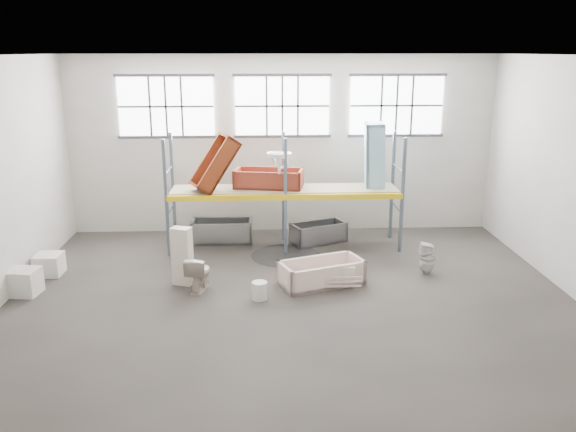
{
  "coord_description": "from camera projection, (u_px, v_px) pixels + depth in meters",
  "views": [
    {
      "loc": [
        -0.6,
        -11.49,
        5.09
      ],
      "look_at": [
        0.0,
        1.5,
        1.4
      ],
      "focal_mm": 36.52,
      "sensor_mm": 36.0,
      "label": 1
    }
  ],
  "objects": [
    {
      "name": "cistern_spare",
      "position": [
        345.0,
        275.0,
        12.99
      ],
      "size": [
        0.46,
        0.25,
        0.42
      ],
      "primitive_type": "cube",
      "rotation": [
        0.0,
        0.0,
        -0.11
      ],
      "color": "beige",
      "rests_on": "bathtub_beige"
    },
    {
      "name": "window_left",
      "position": [
        166.0,
        106.0,
        16.08
      ],
      "size": [
        2.6,
        0.04,
        1.6
      ],
      "primitive_type": "cube",
      "color": "white",
      "rests_on": "wall_back"
    },
    {
      "name": "rack_beam_back",
      "position": [
        284.0,
        187.0,
        15.99
      ],
      "size": [
        6.0,
        0.1,
        0.14
      ],
      "primitive_type": "cube",
      "color": "yellow",
      "rests_on": "floor"
    },
    {
      "name": "rack_upright_la",
      "position": [
        166.0,
        199.0,
        14.7
      ],
      "size": [
        0.08,
        0.08,
        3.0
      ],
      "primitive_type": "cube",
      "color": "slate",
      "rests_on": "floor"
    },
    {
      "name": "rack_upright_rb",
      "position": [
        392.0,
        185.0,
        16.12
      ],
      "size": [
        0.08,
        0.08,
        3.0
      ],
      "primitive_type": "cube",
      "color": "slate",
      "rests_on": "floor"
    },
    {
      "name": "cistern_tall",
      "position": [
        182.0,
        256.0,
        13.06
      ],
      "size": [
        0.49,
        0.4,
        1.32
      ],
      "primitive_type": "cube",
      "rotation": [
        0.0,
        0.0,
        -0.33
      ],
      "color": "beige",
      "rests_on": "floor"
    },
    {
      "name": "rack_upright_ma",
      "position": [
        285.0,
        197.0,
        14.84
      ],
      "size": [
        0.08,
        0.08,
        3.0
      ],
      "primitive_type": "cube",
      "color": "slate",
      "rests_on": "floor"
    },
    {
      "name": "carton_near",
      "position": [
        23.0,
        282.0,
        12.61
      ],
      "size": [
        0.72,
        0.64,
        0.56
      ],
      "primitive_type": "cube",
      "rotation": [
        0.0,
        0.0,
        -0.13
      ],
      "color": "silver",
      "rests_on": "floor"
    },
    {
      "name": "rack_upright_ra",
      "position": [
        402.0,
        196.0,
        14.97
      ],
      "size": [
        0.08,
        0.08,
        3.0
      ],
      "primitive_type": "cube",
      "color": "slate",
      "rests_on": "floor"
    },
    {
      "name": "floor",
      "position": [
        291.0,
        301.0,
        12.47
      ],
      "size": [
        12.0,
        10.0,
        0.1
      ],
      "primitive_type": "cube",
      "color": "#4A433F",
      "rests_on": "ground"
    },
    {
      "name": "rack_beam_front",
      "position": [
        285.0,
        197.0,
        14.84
      ],
      "size": [
        6.0,
        0.1,
        0.14
      ],
      "primitive_type": "cube",
      "color": "yellow",
      "rests_on": "floor"
    },
    {
      "name": "window_right",
      "position": [
        396.0,
        106.0,
        16.37
      ],
      "size": [
        2.6,
        0.04,
        1.6
      ],
      "primitive_type": "cube",
      "color": "white",
      "rests_on": "wall_back"
    },
    {
      "name": "toilet_beige",
      "position": [
        199.0,
        273.0,
        12.8
      ],
      "size": [
        0.6,
        0.86,
        0.8
      ],
      "primitive_type": "imported",
      "rotation": [
        0.0,
        0.0,
        2.92
      ],
      "color": "beige",
      "rests_on": "floor"
    },
    {
      "name": "blue_tub_upright",
      "position": [
        374.0,
        156.0,
        15.47
      ],
      "size": [
        0.63,
        0.87,
        1.76
      ],
      "primitive_type": null,
      "rotation": [
        0.0,
        1.54,
        -0.1
      ],
      "color": "#87B7CA",
      "rests_on": "shelf_deck"
    },
    {
      "name": "sink_in_tub",
      "position": [
        316.0,
        280.0,
        13.04
      ],
      "size": [
        0.54,
        0.54,
        0.15
      ],
      "primitive_type": "imported",
      "rotation": [
        0.0,
        0.0,
        0.25
      ],
      "color": "beige",
      "rests_on": "bathtub_beige"
    },
    {
      "name": "bathtub_beige",
      "position": [
        322.0,
        273.0,
        13.16
      ],
      "size": [
        2.04,
        1.46,
        0.54
      ],
      "primitive_type": null,
      "rotation": [
        0.0,
        0.0,
        0.36
      ],
      "color": "beige",
      "rests_on": "floor"
    },
    {
      "name": "steel_tub_right",
      "position": [
        318.0,
        232.0,
        16.07
      ],
      "size": [
        1.62,
        1.22,
        0.54
      ],
      "primitive_type": null,
      "rotation": [
        0.0,
        0.0,
        0.41
      ],
      "color": "#A4A5AC",
      "rests_on": "floor"
    },
    {
      "name": "steel_tub_left",
      "position": [
        222.0,
        231.0,
        16.11
      ],
      "size": [
        1.65,
        0.79,
        0.6
      ],
      "primitive_type": null,
      "rotation": [
        0.0,
        0.0,
        -0.02
      ],
      "color": "#989C9F",
      "rests_on": "floor"
    },
    {
      "name": "bucket",
      "position": [
        260.0,
        291.0,
        12.38
      ],
      "size": [
        0.43,
        0.43,
        0.38
      ],
      "primitive_type": "cylinder",
      "rotation": [
        0.0,
        0.0,
        -0.4
      ],
      "color": "beige",
      "rests_on": "floor"
    },
    {
      "name": "shelf_deck",
      "position": [
        284.0,
        189.0,
        15.39
      ],
      "size": [
        5.9,
        1.1,
        0.03
      ],
      "primitive_type": "cube",
      "color": "gray",
      "rests_on": "floor"
    },
    {
      "name": "rack_upright_mb",
      "position": [
        284.0,
        187.0,
        15.99
      ],
      "size": [
        0.08,
        0.08,
        3.0
      ],
      "primitive_type": "cube",
      "color": "slate",
      "rests_on": "floor"
    },
    {
      "name": "rack_upright_lb",
      "position": [
        173.0,
        188.0,
        15.86
      ],
      "size": [
        0.08,
        0.08,
        3.0
      ],
      "primitive_type": "cube",
      "color": "slate",
      "rests_on": "floor"
    },
    {
      "name": "carton_far",
      "position": [
        49.0,
        264.0,
        13.74
      ],
      "size": [
        0.6,
        0.6,
        0.49
      ],
      "primitive_type": "cube",
      "rotation": [
        0.0,
        0.0,
        -0.02
      ],
      "color": "silver",
      "rests_on": "floor"
    },
    {
      "name": "wall_front",
      "position": [
        314.0,
        277.0,
        6.93
      ],
      "size": [
        12.0,
        0.1,
        5.0
      ],
      "primitive_type": "cube",
      "color": "#A29F97",
      "rests_on": "ground"
    },
    {
      "name": "sink_on_shelf",
      "position": [
        279.0,
        173.0,
        14.88
      ],
      "size": [
        0.74,
        0.65,
        0.56
      ],
      "primitive_type": "imported",
      "rotation": [
        0.0,
        0.0,
        -0.29
      ],
      "color": "silver",
      "rests_on": "rust_tub_flat"
    },
    {
      "name": "wet_patch",
      "position": [
        286.0,
        256.0,
        15.05
      ],
      "size": [
        1.8,
        1.8,
        0.0
      ],
      "primitive_type": "cylinder",
      "color": "black",
      "rests_on": "floor"
    },
    {
      "name": "toilet_white",
      "position": [
        427.0,
        258.0,
        13.74
      ],
      "size": [
        0.39,
        0.38,
        0.77
      ],
      "primitive_type": "imported",
      "rotation": [
        0.0,
        0.0,
        -1.67
      ],
      "color": "silver",
      "rests_on": "floor"
    },
    {
      "name": "wall_back",
      "position": [
        282.0,
        145.0,
        16.63
      ],
      "size": [
        12.0,
        0.1,
        5.0
      ],
      "primitive_type": "cube",
      "color": "#B3AFA7",
      "rests_on": "ground"
    },
    {
      "name": "rust_tub_tilted",
      "position": [
        215.0,
        164.0,
        14.95
      ],
      "size": [
        1.43,
        1.15,
        1.52
      ],
      "primitive_type": null,
      "rotation": [
        0.0,
        -0.96,
        0.39
      ],
      "color": "maroon",
      "rests_on": "shelf_deck"
    },
    {
      "name": "window_mid",
      "position": [
        282.0,
        106.0,
        16.23
      ],
      "size": [
        2.6,
        0.04,
        1.6
      ],
      "primitive_type": "cube",
      "color": "white",
      "rests_on": "wall_back"
    },
    {
      "name": "rust_tub_flat",
      "position": [
        269.0,
        179.0,
        15.44
      ],
      "size": [
        1.9,
        1.15,
        0.5
      ],
      "primitive_type": null,
      "rotation": [
        0.0,
        0.0,
        -0.19
      ],
      "color": "#9B442B",
      "rests_on": "shelf_deck"
    },
    {
      "name": "ceiling",
      "position": [
        292.0,
        52.0,
        11.08
      ],
      "size": [
        12.0,
        10.0,
        0.1
      ],
      "primitive_type": "cube",
      "color": "silver",
      "rests_on": "ground"
    }
  ]
}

